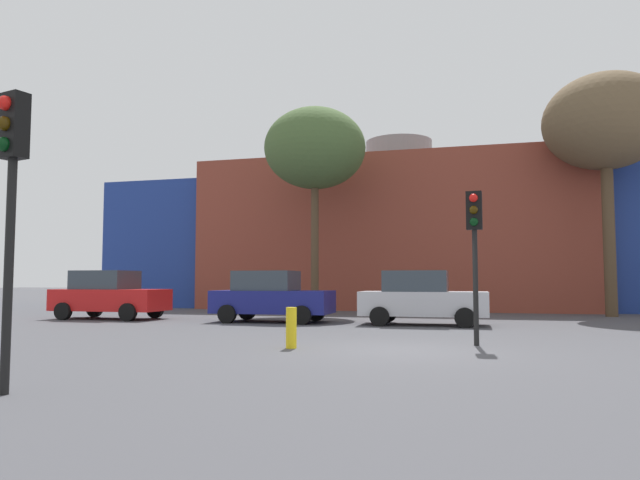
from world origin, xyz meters
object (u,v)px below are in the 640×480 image
object	(u,v)px
parked_car_1	(271,297)
bare_tree_0	(315,149)
bare_tree_1	(605,123)
parked_car_0	(109,295)
traffic_light_near_left	(11,171)
parked_car_2	(421,298)
traffic_light_island	(474,231)
bollard_yellow_0	(291,328)

from	to	relation	value
parked_car_1	bare_tree_0	bearing A→B (deg)	87.13
bare_tree_1	parked_car_0	bearing A→B (deg)	-161.15
bare_tree_0	traffic_light_near_left	bearing A→B (deg)	-87.38
parked_car_0	traffic_light_near_left	size ratio (longest dim) A/B	1.08
parked_car_1	parked_car_2	distance (m)	5.43
parked_car_0	traffic_light_island	xyz separation A→B (m)	(13.95, -6.05, 1.71)
parked_car_1	traffic_light_island	distance (m)	9.54
traffic_light_near_left	bollard_yellow_0	world-z (taller)	traffic_light_near_left
bollard_yellow_0	parked_car_0	bearing A→B (deg)	142.57
traffic_light_island	bare_tree_0	size ratio (longest dim) A/B	0.38
parked_car_2	traffic_light_near_left	xyz separation A→B (m)	(-4.32, -13.60, 2.05)
parked_car_1	bare_tree_1	xyz separation A→B (m)	(12.76, 6.67, 7.33)
traffic_light_near_left	bollard_yellow_0	size ratio (longest dim) A/B	4.47
traffic_light_near_left	bare_tree_1	distance (m)	23.97
traffic_light_near_left	traffic_light_island	size ratio (longest dim) A/B	1.12
bare_tree_0	bare_tree_1	bearing A→B (deg)	7.04
traffic_light_near_left	bare_tree_1	world-z (taller)	bare_tree_1
parked_car_1	traffic_light_island	size ratio (longest dim) A/B	1.20
traffic_light_near_left	bollard_yellow_0	xyz separation A→B (m)	(2.08, 5.98, -2.52)
parked_car_2	bollard_yellow_0	world-z (taller)	parked_car_2
bare_tree_1	bare_tree_0	bearing A→B (deg)	-172.96
parked_car_1	bare_tree_0	world-z (taller)	bare_tree_0
parked_car_2	bollard_yellow_0	bearing A→B (deg)	-106.37
parked_car_0	bare_tree_0	world-z (taller)	bare_tree_0
parked_car_2	traffic_light_near_left	distance (m)	14.42
parked_car_2	bollard_yellow_0	distance (m)	7.96
parked_car_1	bare_tree_1	size ratio (longest dim) A/B	0.41
traffic_light_near_left	parked_car_1	bearing A→B (deg)	-161.88
parked_car_2	traffic_light_island	size ratio (longest dim) A/B	1.18
traffic_light_island	parked_car_2	bearing A→B (deg)	-159.24
parked_car_0	parked_car_1	distance (m)	6.77
traffic_light_near_left	bare_tree_0	size ratio (longest dim) A/B	0.43
parked_car_0	bollard_yellow_0	bearing A→B (deg)	-37.43
parked_car_0	bare_tree_1	size ratio (longest dim) A/B	0.42
parked_car_0	bare_tree_0	xyz separation A→B (m)	(7.03, 5.12, 6.57)
parked_car_0	parked_car_2	size ratio (longest dim) A/B	1.03
parked_car_0	bare_tree_1	bearing A→B (deg)	18.85
traffic_light_island	bare_tree_0	world-z (taller)	bare_tree_0
traffic_light_near_left	bare_tree_1	xyz separation A→B (m)	(11.65, 20.27, 5.29)
traffic_light_near_left	bare_tree_0	bearing A→B (deg)	-163.93
parked_car_0	parked_car_2	xyz separation A→B (m)	(12.20, -0.00, -0.03)
bare_tree_1	bollard_yellow_0	bearing A→B (deg)	-123.82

